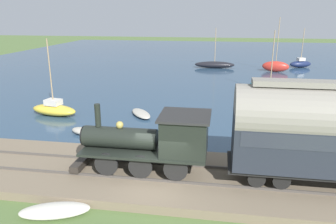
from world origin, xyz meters
name	(u,v)px	position (x,y,z in m)	size (l,w,h in m)	color
ground_plane	(159,192)	(0.00, 0.00, 0.00)	(200.00, 200.00, 0.00)	#516B38
harbor_water	(207,60)	(44.26, 0.00, 0.00)	(80.00, 80.00, 0.01)	#2D4760
rail_embankment	(163,176)	(1.08, 0.00, 0.20)	(5.77, 56.00, 0.53)	#756651
steam_locomotive	(159,138)	(1.08, 0.23, 2.18)	(2.38, 6.52, 3.20)	black
passenger_coach	(329,130)	(1.08, -7.20, 3.01)	(2.61, 8.36, 4.61)	black
sailboat_yellow	(54,109)	(10.16, 10.46, 0.52)	(2.21, 4.14, 6.00)	gold
sailboat_navy	(300,64)	(38.62, -14.28, 0.59)	(2.43, 3.65, 5.72)	#192347
sailboat_red	(276,66)	(34.08, -9.99, 0.77)	(1.77, 3.74, 7.31)	#B72D23
sailboat_black	(215,65)	(36.01, -1.55, 0.51)	(1.81, 5.93, 5.79)	black
sailboat_teal	(270,86)	(20.75, -7.52, 0.76)	(1.56, 4.13, 6.23)	#1E707A
rowboat_off_pier	(141,113)	(11.11, 3.58, 0.19)	(3.04, 2.52, 0.37)	#B7B2A3
rowboat_near_shore	(84,131)	(6.39, 6.38, 0.23)	(1.45, 2.08, 0.45)	#B7B2A3
beached_dinghy	(55,211)	(-2.49, 3.81, 0.22)	(1.88, 3.00, 0.44)	beige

